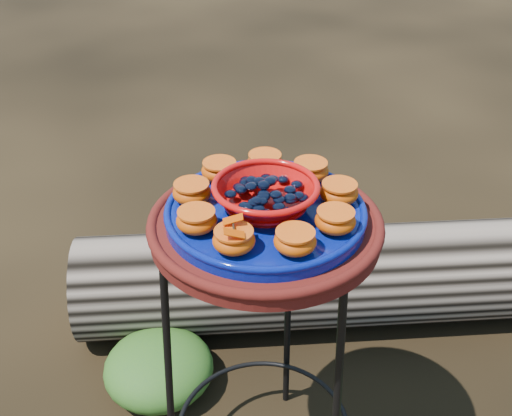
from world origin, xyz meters
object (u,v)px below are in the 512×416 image
(cobalt_plate, at_px, (265,214))
(red_bowl, at_px, (266,197))
(plant_stand, at_px, (264,366))
(terracotta_saucer, at_px, (265,228))
(driftwood_log, at_px, (354,275))

(cobalt_plate, bearing_deg, red_bowl, 0.00)
(plant_stand, bearing_deg, terracotta_saucer, 0.00)
(terracotta_saucer, height_order, cobalt_plate, cobalt_plate)
(plant_stand, height_order, driftwood_log, plant_stand)
(cobalt_plate, xyz_separation_m, red_bowl, (0.00, 0.00, 0.04))
(plant_stand, xyz_separation_m, cobalt_plate, (0.00, 0.00, 0.40))
(terracotta_saucer, distance_m, cobalt_plate, 0.03)
(terracotta_saucer, xyz_separation_m, driftwood_log, (0.11, 0.61, -0.56))
(terracotta_saucer, relative_size, cobalt_plate, 1.17)
(terracotta_saucer, distance_m, red_bowl, 0.07)
(plant_stand, relative_size, terracotta_saucer, 1.62)
(cobalt_plate, bearing_deg, terracotta_saucer, 0.00)
(terracotta_saucer, relative_size, driftwood_log, 0.26)
(driftwood_log, bearing_deg, red_bowl, -100.03)
(plant_stand, height_order, red_bowl, red_bowl)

